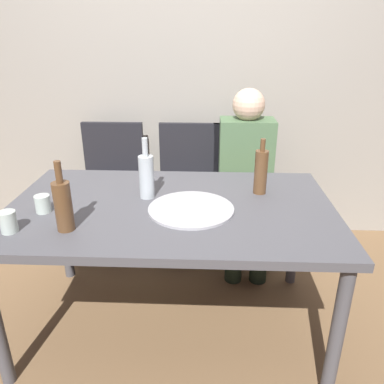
% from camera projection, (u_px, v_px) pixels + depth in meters
% --- Properties ---
extents(ground_plane, '(8.00, 8.00, 0.00)m').
position_uv_depth(ground_plane, '(173.00, 322.00, 2.12)').
color(ground_plane, brown).
extents(back_wall, '(6.00, 0.10, 2.60)m').
position_uv_depth(back_wall, '(185.00, 62.00, 2.69)').
color(back_wall, gray).
rests_on(back_wall, ground_plane).
extents(dining_table, '(1.57, 0.95, 0.72)m').
position_uv_depth(dining_table, '(171.00, 218.00, 1.86)').
color(dining_table, '#4C4C51').
rests_on(dining_table, ground_plane).
extents(pizza_tray, '(0.40, 0.40, 0.01)m').
position_uv_depth(pizza_tray, '(191.00, 209.00, 1.78)').
color(pizza_tray, '#ADADB2').
rests_on(pizza_tray, dining_table).
extents(wine_bottle, '(0.07, 0.07, 0.29)m').
position_uv_depth(wine_bottle, '(261.00, 171.00, 1.92)').
color(wine_bottle, brown).
rests_on(wine_bottle, dining_table).
extents(beer_bottle, '(0.07, 0.07, 0.30)m').
position_uv_depth(beer_bottle, '(63.00, 205.00, 1.56)').
color(beer_bottle, brown).
rests_on(beer_bottle, dining_table).
extents(water_bottle, '(0.07, 0.07, 0.31)m').
position_uv_depth(water_bottle, '(146.00, 175.00, 1.87)').
color(water_bottle, '#B2BCC1').
rests_on(water_bottle, dining_table).
extents(tumbler_near, '(0.07, 0.07, 0.09)m').
position_uv_depth(tumbler_near, '(8.00, 222.00, 1.57)').
color(tumbler_near, '#B7C6BC').
rests_on(tumbler_near, dining_table).
extents(tumbler_far, '(0.07, 0.07, 0.08)m').
position_uv_depth(tumbler_far, '(43.00, 204.00, 1.75)').
color(tumbler_far, '#B7C6BC').
rests_on(tumbler_far, dining_table).
extents(chair_left, '(0.44, 0.44, 0.90)m').
position_uv_depth(chair_left, '(112.00, 179.00, 2.74)').
color(chair_left, black).
rests_on(chair_left, ground_plane).
extents(chair_middle, '(0.44, 0.44, 0.90)m').
position_uv_depth(chair_middle, '(189.00, 180.00, 2.72)').
color(chair_middle, black).
rests_on(chair_middle, ground_plane).
extents(chair_right, '(0.44, 0.44, 0.90)m').
position_uv_depth(chair_right, '(243.00, 181.00, 2.70)').
color(chair_right, black).
rests_on(chair_right, ground_plane).
extents(guest_in_sweater, '(0.36, 0.56, 1.17)m').
position_uv_depth(guest_in_sweater, '(246.00, 171.00, 2.51)').
color(guest_in_sweater, '#4C6B47').
rests_on(guest_in_sweater, ground_plane).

